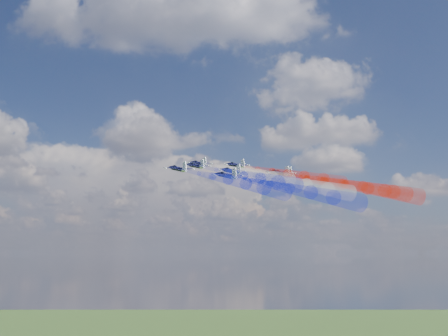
# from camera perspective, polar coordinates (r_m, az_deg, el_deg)

# --- Properties ---
(jet_lead) EXTENTS (16.39, 17.17, 7.27)m
(jet_lead) POSITION_cam_1_polar(r_m,az_deg,el_deg) (188.47, -2.95, 0.53)
(jet_lead) COLOR black
(trail_lead) EXTENTS (31.70, 41.67, 16.21)m
(trail_lead) POSITION_cam_1_polar(r_m,az_deg,el_deg) (163.06, 2.24, -0.41)
(trail_lead) COLOR white
(jet_inner_left) EXTENTS (16.39, 17.17, 7.27)m
(jet_inner_left) POSITION_cam_1_polar(r_m,az_deg,el_deg) (172.92, -3.30, 0.26)
(jet_inner_left) COLOR black
(trail_inner_left) EXTENTS (31.70, 41.67, 16.21)m
(trail_inner_left) POSITION_cam_1_polar(r_m,az_deg,el_deg) (147.49, 2.38, -0.83)
(trail_inner_left) COLOR #1823D3
(jet_inner_right) EXTENTS (16.39, 17.17, 7.27)m
(jet_inner_right) POSITION_cam_1_polar(r_m,az_deg,el_deg) (183.91, 1.37, 0.33)
(jet_inner_right) COLOR black
(trail_inner_right) EXTENTS (31.70, 41.67, 16.21)m
(trail_inner_right) POSITION_cam_1_polar(r_m,az_deg,el_deg) (159.90, 7.36, -0.67)
(trail_inner_right) COLOR red
(jet_outer_left) EXTENTS (16.39, 17.17, 7.27)m
(jet_outer_left) POSITION_cam_1_polar(r_m,az_deg,el_deg) (158.91, -5.37, -0.10)
(jet_outer_left) COLOR black
(trail_outer_left) EXTENTS (31.70, 41.67, 16.21)m
(trail_outer_left) POSITION_cam_1_polar(r_m,az_deg,el_deg) (132.97, 0.52, -1.37)
(trail_outer_left) COLOR #1823D3
(jet_center_third) EXTENTS (16.39, 17.17, 7.27)m
(jet_center_third) POSITION_cam_1_polar(r_m,az_deg,el_deg) (167.30, 0.82, -0.34)
(jet_center_third) COLOR black
(trail_center_third) EXTENTS (31.70, 41.67, 16.21)m
(trail_center_third) POSITION_cam_1_polar(r_m,az_deg,el_deg) (143.25, 7.41, -1.56)
(trail_center_third) COLOR white
(jet_outer_right) EXTENTS (16.39, 17.17, 7.27)m
(jet_outer_right) POSITION_cam_1_polar(r_m,az_deg,el_deg) (179.94, 6.71, -0.59)
(jet_outer_right) COLOR black
(trail_outer_right) EXTENTS (31.70, 41.67, 16.21)m
(trail_outer_right) POSITION_cam_1_polar(r_m,az_deg,el_deg) (157.91, 13.60, -1.74)
(trail_outer_right) COLOR red
(jet_rear_left) EXTENTS (16.39, 17.17, 7.27)m
(jet_rear_left) POSITION_cam_1_polar(r_m,az_deg,el_deg) (151.57, 0.24, -0.88)
(jet_rear_left) COLOR black
(trail_rear_left) EXTENTS (31.70, 41.67, 16.21)m
(trail_rear_left) POSITION_cam_1_polar(r_m,az_deg,el_deg) (127.48, 7.54, -2.36)
(trail_rear_left) COLOR #1823D3
(jet_rear_right) EXTENTS (16.39, 17.17, 7.27)m
(jet_rear_right) POSITION_cam_1_polar(r_m,az_deg,el_deg) (164.14, 6.31, -0.59)
(jet_rear_right) COLOR black
(trail_rear_right) EXTENTS (31.70, 41.67, 16.21)m
(trail_rear_right) POSITION_cam_1_polar(r_m,az_deg,el_deg) (142.09, 13.89, -1.85)
(trail_rear_right) COLOR red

